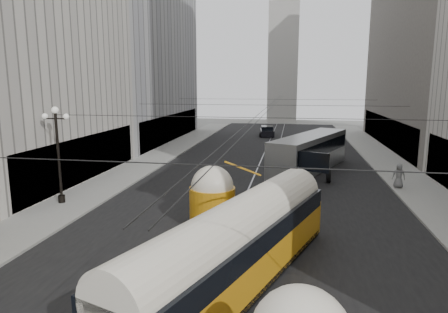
% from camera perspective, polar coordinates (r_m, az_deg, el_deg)
% --- Properties ---
extents(road, '(20.00, 85.00, 0.02)m').
position_cam_1_polar(road, '(38.82, 6.02, -1.52)').
color(road, black).
rests_on(road, ground).
extents(sidewalk_left, '(4.00, 72.00, 0.15)m').
position_cam_1_polar(sidewalk_left, '(44.58, -9.23, 0.05)').
color(sidewalk_left, gray).
rests_on(sidewalk_left, ground).
extents(sidewalk_right, '(4.00, 72.00, 0.15)m').
position_cam_1_polar(sidewalk_right, '(43.21, 22.44, -0.94)').
color(sidewalk_right, gray).
rests_on(sidewalk_right, ground).
extents(rail_left, '(0.12, 85.00, 0.04)m').
position_cam_1_polar(rail_left, '(38.87, 4.92, -1.48)').
color(rail_left, gray).
rests_on(rail_left, ground).
extents(rail_right, '(0.12, 85.00, 0.04)m').
position_cam_1_polar(rail_right, '(38.78, 7.13, -1.56)').
color(rail_right, gray).
rests_on(rail_right, ground).
extents(building_left_far, '(12.60, 28.60, 28.60)m').
position_cam_1_polar(building_left_far, '(58.30, -13.39, 16.36)').
color(building_left_far, '#999999').
rests_on(building_left_far, ground).
extents(building_right_far, '(12.60, 32.60, 32.60)m').
position_cam_1_polar(building_right_far, '(56.81, 29.21, 17.56)').
color(building_right_far, '#514C47').
rests_on(building_right_far, ground).
extents(distant_tower, '(6.00, 6.00, 31.36)m').
position_cam_1_polar(distant_tower, '(85.73, 8.51, 14.96)').
color(distant_tower, '#B2AFA8').
rests_on(distant_tower, ground).
extents(lamppost_left_mid, '(1.86, 0.44, 6.37)m').
position_cam_1_polar(lamppost_left_mid, '(28.18, -22.63, 0.95)').
color(lamppost_left_mid, black).
rests_on(lamppost_left_mid, sidewalk_left).
extents(catenary, '(25.00, 72.00, 0.23)m').
position_cam_1_polar(catenary, '(37.04, 6.27, 7.09)').
color(catenary, black).
rests_on(catenary, ground).
extents(streetcar, '(7.24, 15.38, 3.56)m').
position_cam_1_polar(streetcar, '(16.07, 1.95, -12.45)').
color(streetcar, orange).
rests_on(streetcar, ground).
extents(city_bus, '(7.59, 13.60, 3.33)m').
position_cam_1_polar(city_bus, '(37.60, 12.18, 0.74)').
color(city_bus, gray).
rests_on(city_bus, ground).
extents(sedan_white_far, '(2.79, 5.07, 1.51)m').
position_cam_1_polar(sedan_white_far, '(47.45, 10.97, 1.37)').
color(sedan_white_far, silver).
rests_on(sedan_white_far, ground).
extents(sedan_dark_far, '(2.53, 5.04, 1.53)m').
position_cam_1_polar(sedan_dark_far, '(61.90, 6.16, 3.58)').
color(sedan_dark_far, black).
rests_on(sedan_dark_far, ground).
extents(pedestrian_sidewalk_right, '(0.98, 0.67, 1.89)m').
position_cam_1_polar(pedestrian_sidewalk_right, '(33.07, 23.70, -2.51)').
color(pedestrian_sidewalk_right, slate).
rests_on(pedestrian_sidewalk_right, sidewalk_right).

